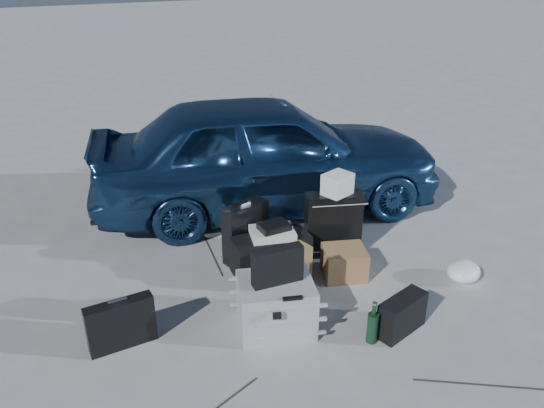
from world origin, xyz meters
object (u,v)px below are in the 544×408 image
at_px(pelican_case, 276,305).
at_px(duffel_bag, 271,254).
at_px(suitcase_left, 245,232).
at_px(green_bottle, 373,323).
at_px(briefcase, 121,324).
at_px(suitcase_right, 333,224).
at_px(car, 266,153).
at_px(cardboard_box, 344,262).

bearing_deg(pelican_case, duffel_bag, 83.43).
distance_m(suitcase_left, green_bottle, 1.51).
height_order(briefcase, green_bottle, briefcase).
bearing_deg(suitcase_right, duffel_bag, -159.65).
distance_m(car, duffel_bag, 1.42).
distance_m(briefcase, suitcase_right, 2.10).
xyz_separation_m(suitcase_left, duffel_bag, (0.11, -0.29, -0.11)).
xyz_separation_m(pelican_case, duffel_bag, (0.35, 0.71, -0.03)).
distance_m(pelican_case, cardboard_box, 0.93).
distance_m(pelican_case, green_bottle, 0.72).
bearing_deg(suitcase_right, briefcase, -149.08).
height_order(pelican_case, cardboard_box, pelican_case).
relative_size(suitcase_right, duffel_bag, 0.90).
height_order(cardboard_box, green_bottle, green_bottle).
xyz_separation_m(pelican_case, briefcase, (-1.07, 0.34, -0.01)).
relative_size(briefcase, suitcase_right, 0.78).
relative_size(briefcase, duffel_bag, 0.71).
relative_size(pelican_case, green_bottle, 1.68).
distance_m(pelican_case, suitcase_right, 1.22).
xyz_separation_m(briefcase, cardboard_box, (1.93, -0.02, -0.05)).
bearing_deg(green_bottle, suitcase_left, 101.02).
relative_size(suitcase_left, duffel_bag, 0.82).
bearing_deg(suitcase_right, cardboard_box, -88.35).
height_order(pelican_case, duffel_bag, pelican_case).
relative_size(suitcase_right, cardboard_box, 1.72).
height_order(car, suitcase_right, car).
height_order(car, duffel_bag, car).
xyz_separation_m(car, green_bottle, (-0.42, -2.40, -0.47)).
xyz_separation_m(suitcase_right, cardboard_box, (-0.13, -0.38, -0.17)).
bearing_deg(suitcase_left, cardboard_box, -59.98).
xyz_separation_m(duffel_bag, cardboard_box, (0.52, -0.38, -0.04)).
bearing_deg(briefcase, suitcase_left, 26.57).
xyz_separation_m(car, duffel_bag, (-0.60, -1.20, -0.46)).
height_order(car, pelican_case, car).
bearing_deg(cardboard_box, suitcase_right, 70.64).
bearing_deg(briefcase, pelican_case, -17.87).
bearing_deg(green_bottle, pelican_case, 137.52).
bearing_deg(green_bottle, cardboard_box, 67.58).
xyz_separation_m(pelican_case, suitcase_left, (0.24, 1.00, 0.08)).
bearing_deg(duffel_bag, briefcase, -159.07).
xyz_separation_m(briefcase, suitcase_left, (1.31, 0.65, 0.09)).
relative_size(suitcase_left, suitcase_right, 0.91).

